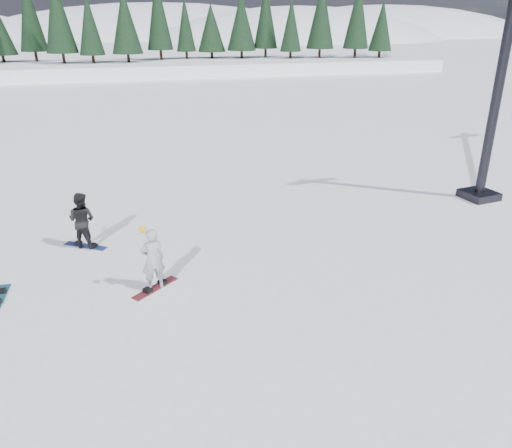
{
  "coord_description": "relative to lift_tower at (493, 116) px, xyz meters",
  "views": [
    {
      "loc": [
        2.36,
        -13.55,
        6.93
      ],
      "look_at": [
        5.97,
        -0.06,
        1.1
      ],
      "focal_mm": 35.0,
      "sensor_mm": 36.0,
      "label": 1
    }
  ],
  "objects": [
    {
      "name": "snowboarder_man",
      "position": [
        -15.41,
        -0.66,
        -2.46
      ],
      "size": [
        1.12,
        1.04,
        1.84
      ],
      "primitive_type": "imported",
      "rotation": [
        0.0,
        0.0,
        2.64
      ],
      "color": "black",
      "rests_on": "ground"
    },
    {
      "name": "snowboarder_woman",
      "position": [
        -13.43,
        -4.02,
        -2.48
      ],
      "size": [
        0.72,
        0.54,
        1.93
      ],
      "rotation": [
        0.0,
        0.0,
        3.33
      ],
      "color": "#ACADB2",
      "rests_on": "ground"
    },
    {
      "name": "alpine_backdrop",
      "position": [
        -27.93,
        186.4,
        -17.36
      ],
      "size": [
        412.5,
        227.0,
        53.2
      ],
      "color": "white",
      "rests_on": "ground"
    },
    {
      "name": "snowboard_woman",
      "position": [
        -13.43,
        -4.01,
        -3.37
      ],
      "size": [
        1.34,
        1.17,
        0.03
      ],
      "primitive_type": "cube",
      "rotation": [
        0.0,
        0.0,
        0.69
      ],
      "color": "maroon",
      "rests_on": "ground"
    },
    {
      "name": "ground",
      "position": [
        -16.21,
        -2.77,
        -3.38
      ],
      "size": [
        420.0,
        420.0,
        0.0
      ],
      "primitive_type": "plane",
      "color": "white",
      "rests_on": "ground"
    },
    {
      "name": "lift_tower",
      "position": [
        0.0,
        0.0,
        0.0
      ],
      "size": [
        2.3,
        1.41,
        8.31
      ],
      "rotation": [
        0.0,
        0.0,
        0.14
      ],
      "color": "black",
      "rests_on": "ground"
    },
    {
      "name": "snowboard_man",
      "position": [
        -15.41,
        -0.66,
        -3.37
      ],
      "size": [
        1.41,
        1.06,
        0.03
      ],
      "primitive_type": "cube",
      "rotation": [
        0.0,
        0.0,
        -0.58
      ],
      "color": "navy",
      "rests_on": "ground"
    }
  ]
}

